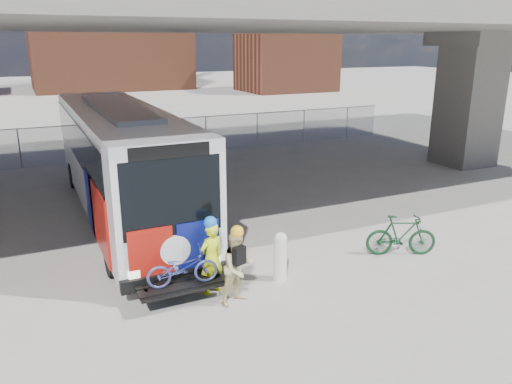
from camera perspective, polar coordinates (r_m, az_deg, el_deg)
ground at (r=14.74m, az=-4.45°, el=-5.54°), size 160.00×160.00×0.00m
bus at (r=16.81m, az=-15.26°, el=4.26°), size 2.67×12.91×3.69m
overpass at (r=17.47m, az=-9.97°, el=19.70°), size 40.00×16.00×7.95m
chainlink_fence at (r=25.57m, az=-14.28°, el=6.93°), size 30.00×0.06×30.00m
brick_buildings at (r=61.30m, az=-20.45°, el=15.67°), size 54.00×22.00×12.00m
bollard at (r=12.15m, az=2.80°, el=-7.18°), size 0.32×0.32×1.24m
cyclist_hivis at (r=11.49m, az=-5.14°, el=-7.36°), size 0.72×0.59×1.88m
cyclist_tan at (r=11.07m, az=-2.10°, el=-8.53°), size 0.96×0.84×1.83m
bike_parked at (r=14.09m, az=16.26°, el=-4.78°), size 1.95×1.28×1.14m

